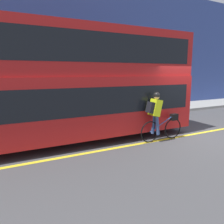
# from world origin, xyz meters

# --- Properties ---
(ground_plane) EXTENTS (80.00, 80.00, 0.00)m
(ground_plane) POSITION_xyz_m (0.00, 0.00, 0.00)
(ground_plane) COLOR #424244
(road_center_line) EXTENTS (50.00, 0.14, 0.01)m
(road_center_line) POSITION_xyz_m (0.00, 0.02, 0.00)
(road_center_line) COLOR yellow
(road_center_line) RESTS_ON ground_plane
(sidewalk_curb) EXTENTS (60.00, 2.48, 0.15)m
(sidewalk_curb) POSITION_xyz_m (0.00, 4.90, 0.07)
(sidewalk_curb) COLOR gray
(sidewalk_curb) RESTS_ON ground_plane
(building_facade) EXTENTS (60.00, 0.30, 7.35)m
(building_facade) POSITION_xyz_m (0.00, 6.29, 3.68)
(building_facade) COLOR #33478C
(building_facade) RESTS_ON ground_plane
(bus) EXTENTS (11.90, 2.47, 3.68)m
(bus) POSITION_xyz_m (-5.73, 1.46, 2.04)
(bus) COLOR black
(bus) RESTS_ON ground_plane
(cyclist_on_bike) EXTENTS (1.70, 0.32, 1.66)m
(cyclist_on_bike) POSITION_xyz_m (-1.47, -0.01, 0.89)
(cyclist_on_bike) COLOR black
(cyclist_on_bike) RESTS_ON ground_plane
(street_sign_post) EXTENTS (0.36, 0.09, 2.39)m
(street_sign_post) POSITION_xyz_m (-3.68, 4.77, 1.49)
(street_sign_post) COLOR #59595B
(street_sign_post) RESTS_ON sidewalk_curb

